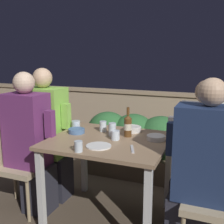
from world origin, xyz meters
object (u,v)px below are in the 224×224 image
object	(u,v)px
chair_left_near	(14,154)
person_navy_jumper	(202,170)
person_purple_stripe	(30,143)
chair_left_far	(32,145)
chair_right_far	(224,174)
person_green_blouse	(48,134)
person_white_polo	(199,158)
beer_bottle	(128,125)

from	to	relation	value
chair_left_near	person_navy_jumper	world-z (taller)	person_navy_jumper
chair_left_near	person_navy_jumper	distance (m)	1.70
person_purple_stripe	chair_left_far	size ratio (longest dim) A/B	1.48
chair_left_near	chair_right_far	bearing A→B (deg)	7.80
chair_left_near	person_green_blouse	world-z (taller)	person_green_blouse
person_green_blouse	chair_left_far	bearing A→B (deg)	-180.00
chair_left_far	person_white_polo	bearing A→B (deg)	-0.95
person_purple_stripe	person_navy_jumper	distance (m)	1.49
person_purple_stripe	person_green_blouse	bearing A→B (deg)	91.40
chair_left_near	chair_right_far	world-z (taller)	same
person_purple_stripe	person_white_polo	xyz separation A→B (m)	(1.45, 0.25, -0.02)
person_purple_stripe	beer_bottle	size ratio (longest dim) A/B	5.01
chair_right_far	person_white_polo	size ratio (longest dim) A/B	0.69
beer_bottle	person_green_blouse	bearing A→B (deg)	177.79
person_white_polo	person_purple_stripe	bearing A→B (deg)	-170.11
chair_left_far	person_green_blouse	size ratio (longest dim) A/B	0.66
beer_bottle	chair_right_far	bearing A→B (deg)	0.39
person_white_polo	beer_bottle	xyz separation A→B (m)	(-0.60, -0.01, 0.21)
person_navy_jumper	person_purple_stripe	bearing A→B (deg)	178.48
person_green_blouse	chair_right_far	xyz separation A→B (m)	(1.65, -0.03, -0.14)
chair_left_far	beer_bottle	size ratio (longest dim) A/B	3.38
person_navy_jumper	person_white_polo	world-z (taller)	person_navy_jumper
chair_left_near	person_purple_stripe	distance (m)	0.24
person_purple_stripe	person_white_polo	size ratio (longest dim) A/B	1.03
chair_left_near	person_purple_stripe	bearing A→B (deg)	-0.00
person_green_blouse	beer_bottle	bearing A→B (deg)	-2.21
chair_left_far	beer_bottle	distance (m)	1.10
person_navy_jumper	person_white_polo	distance (m)	0.30
chair_right_far	chair_left_near	bearing A→B (deg)	-172.20
person_green_blouse	person_navy_jumper	bearing A→B (deg)	-12.02
person_white_polo	chair_right_far	bearing A→B (deg)	0.00
person_purple_stripe	person_green_blouse	xyz separation A→B (m)	(-0.01, 0.28, 0.00)
person_purple_stripe	beer_bottle	distance (m)	0.90
person_green_blouse	person_white_polo	world-z (taller)	person_green_blouse
person_purple_stripe	person_green_blouse	world-z (taller)	person_green_blouse
person_navy_jumper	beer_bottle	bearing A→B (deg)	156.13
chair_left_far	person_white_polo	world-z (taller)	person_white_polo
person_green_blouse	person_white_polo	xyz separation A→B (m)	(1.46, -0.03, -0.03)
chair_left_near	person_navy_jumper	xyz separation A→B (m)	(1.69, -0.04, 0.13)
person_white_polo	beer_bottle	bearing A→B (deg)	-179.49
person_green_blouse	chair_left_near	bearing A→B (deg)	-124.22
chair_left_far	chair_right_far	distance (m)	1.85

